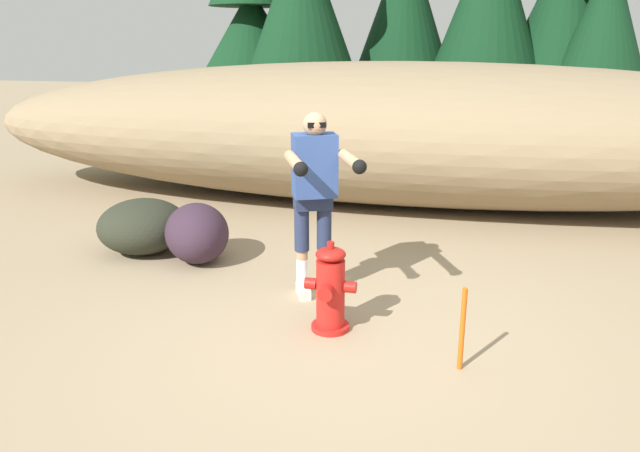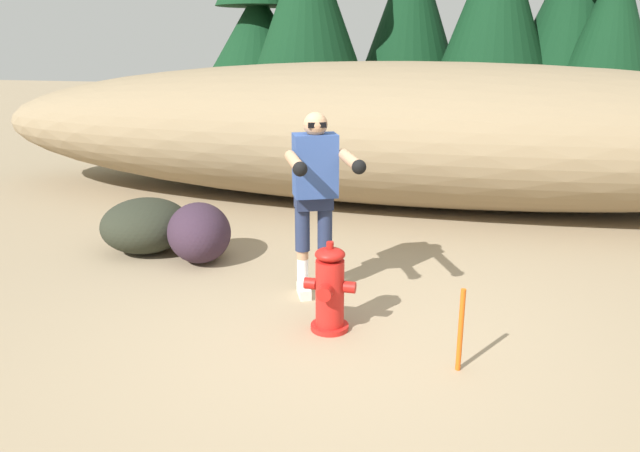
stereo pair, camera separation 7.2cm
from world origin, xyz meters
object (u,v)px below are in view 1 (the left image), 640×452
fire_hydrant (330,290)px  boulder_large (143,226)px  survey_stake (462,329)px  utility_worker (314,183)px  boulder_mid (197,233)px

fire_hydrant → boulder_large: size_ratio=0.77×
fire_hydrant → survey_stake: bearing=-20.7°
fire_hydrant → survey_stake: 1.07m
utility_worker → survey_stake: 1.78m
utility_worker → survey_stake: bearing=27.6°
utility_worker → boulder_large: (-2.07, 0.72, -0.74)m
fire_hydrant → utility_worker: utility_worker is taller
fire_hydrant → survey_stake: size_ratio=1.21×
fire_hydrant → boulder_large: fire_hydrant is taller
fire_hydrant → boulder_large: (-2.35, 1.34, -0.04)m
utility_worker → boulder_large: bearing=-133.7°
boulder_large → survey_stake: survey_stake is taller
survey_stake → boulder_large: bearing=152.9°
boulder_large → survey_stake: bearing=-27.1°
utility_worker → boulder_mid: 1.68m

